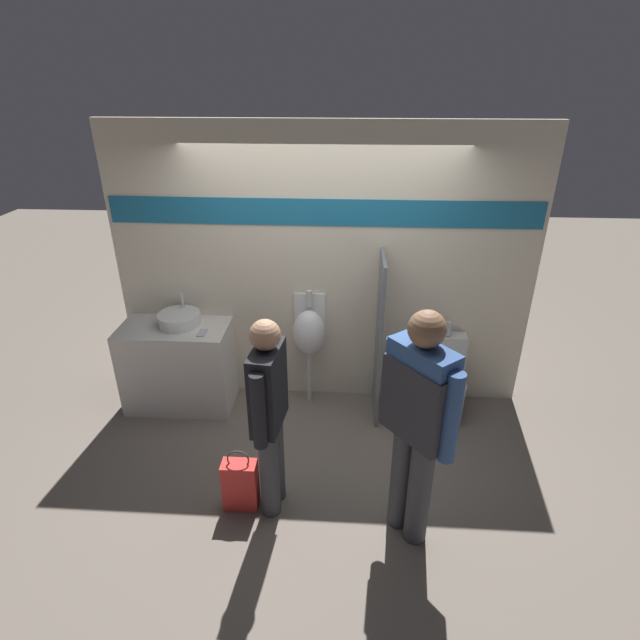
# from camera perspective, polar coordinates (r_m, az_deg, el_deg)

# --- Properties ---
(ground_plane) EXTENTS (16.00, 16.00, 0.00)m
(ground_plane) POSITION_cam_1_polar(r_m,az_deg,el_deg) (4.89, -0.12, -12.00)
(ground_plane) COLOR #70665B
(display_wall) EXTENTS (3.95, 0.07, 2.70)m
(display_wall) POSITION_cam_1_polar(r_m,az_deg,el_deg) (4.73, 0.32, 5.68)
(display_wall) COLOR beige
(display_wall) RESTS_ON ground_plane
(sink_counter) EXTENTS (1.04, 0.55, 0.87)m
(sink_counter) POSITION_cam_1_polar(r_m,az_deg,el_deg) (5.14, -15.84, -5.10)
(sink_counter) COLOR silver
(sink_counter) RESTS_ON ground_plane
(sink_basin) EXTENTS (0.40, 0.40, 0.26)m
(sink_basin) POSITION_cam_1_polar(r_m,az_deg,el_deg) (4.94, -15.79, 0.12)
(sink_basin) COLOR silver
(sink_basin) RESTS_ON sink_counter
(cell_phone) EXTENTS (0.07, 0.14, 0.01)m
(cell_phone) POSITION_cam_1_polar(r_m,az_deg,el_deg) (4.74, -13.34, -1.44)
(cell_phone) COLOR #B7B7BC
(cell_phone) RESTS_ON sink_counter
(divider_near_counter) EXTENTS (0.03, 0.56, 1.61)m
(divider_near_counter) POSITION_cam_1_polar(r_m,az_deg,el_deg) (4.69, 6.74, -2.18)
(divider_near_counter) COLOR slate
(divider_near_counter) RESTS_ON ground_plane
(urinal_near_counter) EXTENTS (0.32, 0.29, 1.18)m
(urinal_near_counter) POSITION_cam_1_polar(r_m,az_deg,el_deg) (4.83, -1.27, -1.39)
(urinal_near_counter) COLOR silver
(urinal_near_counter) RESTS_ON ground_plane
(toilet) EXTENTS (0.39, 0.53, 0.92)m
(toilet) POSITION_cam_1_polar(r_m,az_deg,el_deg) (5.02, 14.11, -7.10)
(toilet) COLOR silver
(toilet) RESTS_ON ground_plane
(person_in_vest) EXTENTS (0.48, 0.51, 1.79)m
(person_in_vest) POSITION_cam_1_polar(r_m,az_deg,el_deg) (3.36, 11.11, -10.63)
(person_in_vest) COLOR #3D3D42
(person_in_vest) RESTS_ON ground_plane
(person_with_lanyard) EXTENTS (0.22, 0.56, 1.61)m
(person_with_lanyard) POSITION_cam_1_polar(r_m,az_deg,el_deg) (3.61, -5.82, -10.34)
(person_with_lanyard) COLOR #3D3D42
(person_with_lanyard) RESTS_ON ground_plane
(shopping_bag) EXTENTS (0.26, 0.14, 0.54)m
(shopping_bag) POSITION_cam_1_polar(r_m,az_deg,el_deg) (4.06, -9.09, -18.05)
(shopping_bag) COLOR red
(shopping_bag) RESTS_ON ground_plane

